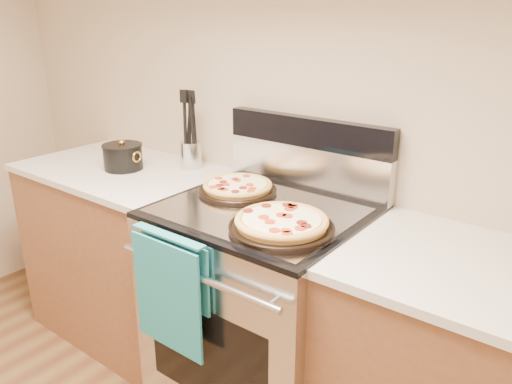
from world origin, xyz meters
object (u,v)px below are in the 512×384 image
Objects in this scene: range_body at (262,314)px; pepperoni_pizza_back at (238,187)px; utensil_crock at (191,155)px; pepperoni_pizza_front at (281,223)px; saucepan at (123,158)px.

range_body is 2.85× the size of pepperoni_pizza_back.
pepperoni_pizza_back is at bearing -21.52° from utensil_crock.
pepperoni_pizza_front is (0.18, -0.13, 0.50)m from range_body.
saucepan is (-1.03, 0.15, 0.02)m from pepperoni_pizza_front.
range_body is 6.96× the size of utensil_crock.
saucepan is (-0.67, -0.05, 0.02)m from pepperoni_pizza_back.
utensil_crock is at bearing 158.48° from pepperoni_pizza_back.
pepperoni_pizza_front is at bearing -36.24° from range_body.
pepperoni_pizza_front reaches higher than pepperoni_pizza_back.
pepperoni_pizza_back reaches higher than range_body.
utensil_crock reaches higher than saucepan.
utensil_crock reaches higher than pepperoni_pizza_front.
pepperoni_pizza_back is 0.67m from saucepan.
utensil_crock is at bearing 158.56° from range_body.
range_body is at bearing -21.25° from pepperoni_pizza_back.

